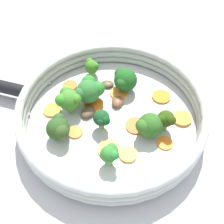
% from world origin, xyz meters
% --- Properties ---
extents(ground_plane, '(4.00, 4.00, 0.00)m').
position_xyz_m(ground_plane, '(0.00, 0.00, 0.00)').
color(ground_plane, '#B8B8C0').
extents(skillet, '(0.34, 0.34, 0.01)m').
position_xyz_m(skillet, '(0.00, 0.00, 0.01)').
color(skillet, '#B2B5B7').
rests_on(skillet, ground_plane).
extents(skillet_rim_wall, '(0.35, 0.35, 0.05)m').
position_xyz_m(skillet_rim_wall, '(0.00, 0.00, 0.04)').
color(skillet_rim_wall, '#B3BBB5').
rests_on(skillet_rim_wall, skillet).
extents(skillet_rivet_left, '(0.01, 0.01, 0.01)m').
position_xyz_m(skillet_rivet_left, '(0.06, -0.15, 0.02)').
color(skillet_rivet_left, '#AFB3B5').
rests_on(skillet_rivet_left, skillet).
extents(skillet_rivet_right, '(0.01, 0.01, 0.01)m').
position_xyz_m(skillet_rivet_right, '(0.13, -0.09, 0.02)').
color(skillet_rivet_right, '#B7B8B7').
rests_on(skillet_rivet_right, skillet).
extents(carrot_slice_0, '(0.04, 0.04, 0.00)m').
position_xyz_m(carrot_slice_0, '(0.08, -0.01, 0.02)').
color(carrot_slice_0, orange).
rests_on(carrot_slice_0, skillet).
extents(carrot_slice_1, '(0.05, 0.05, 0.01)m').
position_xyz_m(carrot_slice_1, '(0.01, -0.05, 0.02)').
color(carrot_slice_1, orange).
rests_on(carrot_slice_1, skillet).
extents(carrot_slice_2, '(0.06, 0.06, 0.00)m').
position_xyz_m(carrot_slice_2, '(0.04, 0.06, 0.02)').
color(carrot_slice_2, '#F99A3C').
rests_on(carrot_slice_2, skillet).
extents(carrot_slice_3, '(0.05, 0.05, 0.00)m').
position_xyz_m(carrot_slice_3, '(-0.05, -0.04, 0.02)').
color(carrot_slice_3, orange).
rests_on(carrot_slice_3, skillet).
extents(carrot_slice_4, '(0.05, 0.05, 0.01)m').
position_xyz_m(carrot_slice_4, '(-0.11, 0.08, 0.02)').
color(carrot_slice_4, orange).
rests_on(carrot_slice_4, skillet).
extents(carrot_slice_5, '(0.05, 0.05, 0.00)m').
position_xyz_m(carrot_slice_5, '(0.09, -0.08, 0.02)').
color(carrot_slice_5, orange).
rests_on(carrot_slice_5, skillet).
extents(carrot_slice_6, '(0.04, 0.04, 0.00)m').
position_xyz_m(carrot_slice_6, '(-0.05, 0.10, 0.02)').
color(carrot_slice_6, orange).
rests_on(carrot_slice_6, skillet).
extents(carrot_slice_7, '(0.04, 0.04, 0.00)m').
position_xyz_m(carrot_slice_7, '(0.03, -0.12, 0.02)').
color(carrot_slice_7, orange).
rests_on(carrot_slice_7, skillet).
extents(carrot_slice_8, '(0.05, 0.05, 0.00)m').
position_xyz_m(carrot_slice_8, '(-0.11, 0.01, 0.02)').
color(carrot_slice_8, orange).
rests_on(carrot_slice_8, skillet).
extents(carrot_slice_9, '(0.04, 0.04, 0.00)m').
position_xyz_m(carrot_slice_9, '(0.02, 0.09, 0.02)').
color(carrot_slice_9, '#F99C3D').
rests_on(carrot_slice_9, skillet).
extents(carrot_slice_10, '(0.05, 0.05, 0.00)m').
position_xyz_m(carrot_slice_10, '(-0.03, 0.04, 0.02)').
color(carrot_slice_10, orange).
rests_on(carrot_slice_10, skillet).
extents(broccoli_floret_0, '(0.03, 0.03, 0.04)m').
position_xyz_m(broccoli_floret_0, '(0.06, 0.08, 0.04)').
color(broccoli_floret_0, '#6C9555').
rests_on(broccoli_floret_0, skillet).
extents(broccoli_floret_1, '(0.06, 0.05, 0.05)m').
position_xyz_m(broccoli_floret_1, '(0.02, -0.06, 0.05)').
color(broccoli_floret_1, '#688756').
rests_on(broccoli_floret_1, skillet).
extents(broccoli_floret_2, '(0.03, 0.03, 0.04)m').
position_xyz_m(broccoli_floret_2, '(0.03, 0.01, 0.04)').
color(broccoli_floret_2, '#7E9E4C').
rests_on(broccoli_floret_2, skillet).
extents(broccoli_floret_3, '(0.05, 0.05, 0.05)m').
position_xyz_m(broccoli_floret_3, '(-0.06, -0.05, 0.04)').
color(broccoli_floret_3, '#87A566').
rests_on(broccoli_floret_3, skillet).
extents(broccoli_floret_4, '(0.05, 0.04, 0.05)m').
position_xyz_m(broccoli_floret_4, '(-0.03, 0.07, 0.04)').
color(broccoli_floret_4, '#75994E').
rests_on(broccoli_floret_4, skillet).
extents(broccoli_floret_5, '(0.05, 0.05, 0.05)m').
position_xyz_m(broccoli_floret_5, '(0.06, -0.06, 0.05)').
color(broccoli_floret_5, '#789658').
rests_on(broccoli_floret_5, skillet).
extents(broccoli_floret_6, '(0.03, 0.03, 0.04)m').
position_xyz_m(broccoli_floret_6, '(-0.03, -0.13, 0.04)').
color(broccoli_floret_6, '#87AE62').
rests_on(broccoli_floret_6, skillet).
extents(broccoli_floret_7, '(0.04, 0.05, 0.05)m').
position_xyz_m(broccoli_floret_7, '(0.10, -0.01, 0.04)').
color(broccoli_floret_7, '#74A359').
rests_on(broccoli_floret_7, skillet).
extents(broccoli_floret_8, '(0.03, 0.04, 0.05)m').
position_xyz_m(broccoli_floret_8, '(-0.06, 0.08, 0.04)').
color(broccoli_floret_8, '#658E49').
rests_on(broccoli_floret_8, skillet).
extents(mushroom_piece_0, '(0.04, 0.04, 0.01)m').
position_xyz_m(mushroom_piece_0, '(-0.03, -0.02, 0.02)').
color(mushroom_piece_0, brown).
rests_on(mushroom_piece_0, skillet).
extents(mushroom_piece_1, '(0.02, 0.02, 0.01)m').
position_xyz_m(mushroom_piece_1, '(0.01, -0.08, 0.02)').
color(mushroom_piece_1, '#895D40').
rests_on(mushroom_piece_1, skillet).
extents(mushroom_piece_2, '(0.03, 0.03, 0.01)m').
position_xyz_m(mushroom_piece_2, '(-0.04, -0.08, 0.02)').
color(mushroom_piece_2, brown).
rests_on(mushroom_piece_2, skillet).
extents(mushroom_piece_3, '(0.04, 0.04, 0.01)m').
position_xyz_m(mushroom_piece_3, '(0.03, -0.03, 0.02)').
color(mushroom_piece_3, brown).
rests_on(mushroom_piece_3, skillet).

